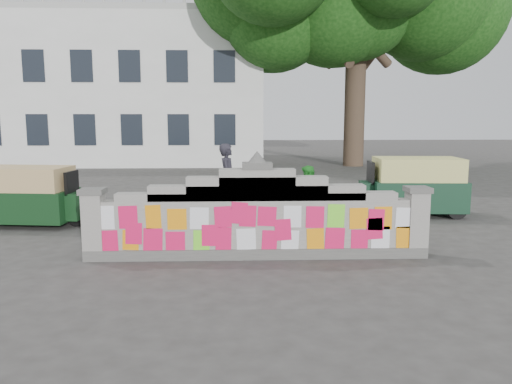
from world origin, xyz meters
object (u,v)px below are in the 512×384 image
rickshaw_right (414,186)px  cyclist_bike (228,203)px  rickshaw_left (29,195)px  pedestrian (308,195)px  cyclist_rider (228,189)px

rickshaw_right → cyclist_bike: bearing=13.6°
rickshaw_left → cyclist_bike: bearing=8.0°
cyclist_bike → pedestrian: pedestrian is taller
pedestrian → rickshaw_left: 6.82m
cyclist_bike → rickshaw_left: 4.84m
cyclist_bike → cyclist_rider: bearing=-85.4°
rickshaw_left → rickshaw_right: (9.82, 0.96, 0.06)m
cyclist_rider → cyclist_bike: bearing=94.6°
cyclist_bike → rickshaw_left: rickshaw_left is taller
pedestrian → rickshaw_right: (3.01, 1.05, 0.08)m
cyclist_rider → rickshaw_right: 5.07m
pedestrian → rickshaw_right: 3.19m
pedestrian → rickshaw_left: bearing=-127.6°
cyclist_rider → pedestrian: cyclist_rider is taller
cyclist_bike → rickshaw_right: size_ratio=0.69×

